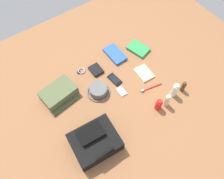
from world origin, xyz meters
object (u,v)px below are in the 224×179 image
object	(u,v)px
toothpaste_tube	(175,90)
travel_guidebook	(115,54)
wristwatch	(81,71)
lotion_bottle	(167,100)
bucket_hat	(98,90)
cologne_bottle	(183,87)
media_player	(121,91)
wallet	(96,70)
sunscreen_spray	(159,105)
notepad	(144,73)
backpack	(95,141)
paperback_novel	(138,49)
toothbrush	(150,88)
cell_phone	(115,79)
toiletry_pouch	(59,94)

from	to	relation	value
toothpaste_tube	travel_guidebook	distance (m)	0.60
wristwatch	lotion_bottle	bearing A→B (deg)	120.74
bucket_hat	cologne_bottle	world-z (taller)	cologne_bottle
bucket_hat	media_player	size ratio (longest dim) A/B	2.18
toothpaste_tube	media_player	distance (m)	0.41
wristwatch	wallet	size ratio (longest dim) A/B	0.65
lotion_bottle	wristwatch	distance (m)	0.73
media_player	wallet	bearing A→B (deg)	-78.76
sunscreen_spray	lotion_bottle	bearing A→B (deg)	169.67
sunscreen_spray	notepad	distance (m)	0.32
cologne_bottle	notepad	xyz separation A→B (m)	(0.15, -0.29, -0.04)
backpack	bucket_hat	xyz separation A→B (m)	(-0.24, -0.33, -0.03)
bucket_hat	travel_guidebook	distance (m)	0.39
paperback_novel	wristwatch	xyz separation A→B (m)	(0.53, -0.08, -0.01)
backpack	cologne_bottle	world-z (taller)	backpack
bucket_hat	toothbrush	world-z (taller)	bucket_hat
toothbrush	bucket_hat	bearing A→B (deg)	-29.82
lotion_bottle	cell_phone	world-z (taller)	lotion_bottle
paperback_novel	media_player	distance (m)	0.45
travel_guidebook	cell_phone	world-z (taller)	travel_guidebook
sunscreen_spray	media_player	xyz separation A→B (m)	(0.14, -0.27, -0.05)
toiletry_pouch	toothbrush	world-z (taller)	toiletry_pouch
toiletry_pouch	cell_phone	distance (m)	0.45
sunscreen_spray	notepad	xyz separation A→B (m)	(-0.11, -0.30, -0.04)
media_player	toothbrush	bearing A→B (deg)	152.96
toothpaste_tube	wallet	world-z (taller)	toothpaste_tube
cologne_bottle	toothbrush	bearing A→B (deg)	-37.94
bucket_hat	paperback_novel	size ratio (longest dim) A/B	0.90
backpack	notepad	xyz separation A→B (m)	(-0.65, -0.27, -0.05)
cell_phone	cologne_bottle	bearing A→B (deg)	135.28
cell_phone	notepad	size ratio (longest dim) A/B	0.86
toiletry_pouch	cell_phone	world-z (taller)	toiletry_pouch
toothpaste_tube	wristwatch	world-z (taller)	toothpaste_tube
backpack	paperback_novel	xyz separation A→B (m)	(-0.76, -0.50, -0.05)
lotion_bottle	travel_guidebook	world-z (taller)	lotion_bottle
backpack	notepad	size ratio (longest dim) A/B	2.18
cologne_bottle	lotion_bottle	xyz separation A→B (m)	(0.19, 0.02, 0.01)
travel_guidebook	cell_phone	bearing A→B (deg)	54.32
toiletry_pouch	bucket_hat	distance (m)	0.30
bucket_hat	cologne_bottle	bearing A→B (deg)	147.11
cell_phone	wallet	bearing A→B (deg)	-65.25
paperback_novel	wristwatch	distance (m)	0.54
cologne_bottle	wallet	distance (m)	0.71
backpack	toiletry_pouch	distance (m)	0.48
toothpaste_tube	wallet	bearing A→B (deg)	-55.05
wallet	cologne_bottle	bearing A→B (deg)	129.35
wristwatch	sunscreen_spray	bearing A→B (deg)	116.33
toothbrush	paperback_novel	bearing A→B (deg)	-114.40
toiletry_pouch	bucket_hat	world-z (taller)	toiletry_pouch
backpack	toothbrush	xyz separation A→B (m)	(-0.60, -0.13, -0.05)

